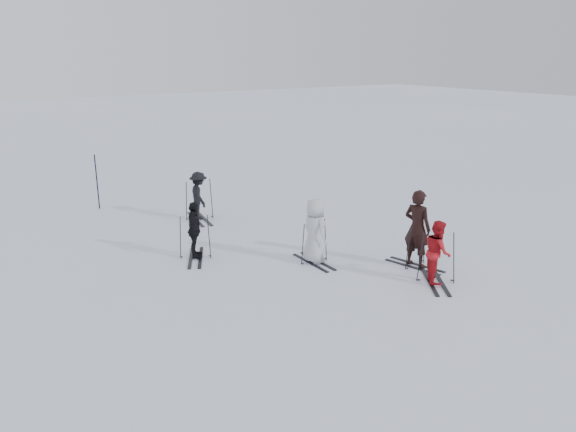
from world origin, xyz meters
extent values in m
plane|color=silver|center=(0.00, 0.00, 0.00)|extent=(120.00, 120.00, 0.00)
imported|color=black|center=(2.10, -1.77, 1.00)|extent=(0.63, 0.82, 1.99)
imported|color=#B3141B|center=(1.76, -2.79, 0.75)|extent=(0.88, 0.93, 1.51)
imported|color=#B9BEC4|center=(0.08, -0.14, 0.85)|extent=(0.55, 0.83, 1.69)
imported|color=black|center=(-2.40, 1.84, 0.76)|extent=(0.73, 0.96, 1.52)
imported|color=black|center=(-0.80, 5.12, 0.78)|extent=(0.73, 1.09, 1.56)
cylinder|color=black|center=(-3.22, 8.24, 0.96)|extent=(0.04, 0.04, 1.92)
camera|label=1|loc=(-7.98, -11.32, 5.32)|focal=35.00mm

